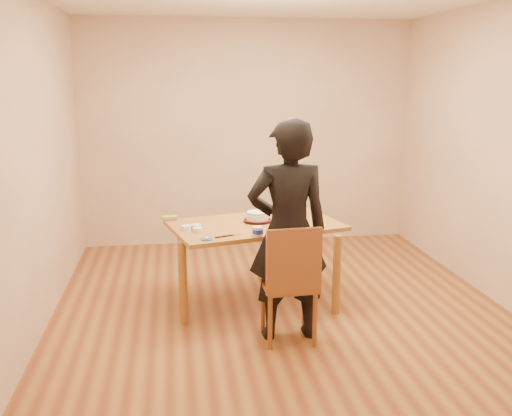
{
  "coord_description": "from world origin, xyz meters",
  "views": [
    {
      "loc": [
        -0.9,
        -4.64,
        2.03
      ],
      "look_at": [
        -0.2,
        0.19,
        0.9
      ],
      "focal_mm": 40.0,
      "sensor_mm": 36.0,
      "label": 1
    }
  ],
  "objects": [
    {
      "name": "room_shell",
      "position": [
        0.0,
        0.34,
        1.35
      ],
      "size": [
        4.0,
        4.5,
        2.7
      ],
      "color": "brown",
      "rests_on": "ground"
    },
    {
      "name": "dining_table",
      "position": [
        -0.2,
        0.24,
        0.73
      ],
      "size": [
        1.63,
        1.2,
        0.04
      ],
      "primitive_type": "cube",
      "rotation": [
        0.0,
        0.0,
        0.25
      ],
      "color": "brown",
      "rests_on": "floor"
    },
    {
      "name": "dining_chair",
      "position": [
        -0.05,
        -0.53,
        0.45
      ],
      "size": [
        0.43,
        0.43,
        0.04
      ],
      "primitive_type": "cube",
      "rotation": [
        0.0,
        0.0,
        0.06
      ],
      "color": "brown",
      "rests_on": "floor"
    },
    {
      "name": "cake_plate",
      "position": [
        -0.17,
        0.3,
        0.76
      ],
      "size": [
        0.26,
        0.26,
        0.02
      ],
      "primitive_type": "cylinder",
      "color": "red",
      "rests_on": "dining_table"
    },
    {
      "name": "cake",
      "position": [
        -0.17,
        0.3,
        0.8
      ],
      "size": [
        0.2,
        0.2,
        0.06
      ],
      "primitive_type": "cylinder",
      "color": "white",
      "rests_on": "cake_plate"
    },
    {
      "name": "frosting_dome",
      "position": [
        -0.17,
        0.3,
        0.84
      ],
      "size": [
        0.19,
        0.19,
        0.03
      ],
      "primitive_type": "ellipsoid",
      "color": "white",
      "rests_on": "cake"
    },
    {
      "name": "frosting_tub",
      "position": [
        -0.24,
        -0.17,
        0.79
      ],
      "size": [
        0.09,
        0.09,
        0.08
      ],
      "primitive_type": "cylinder",
      "color": "white",
      "rests_on": "dining_table"
    },
    {
      "name": "frosting_lid",
      "position": [
        -0.66,
        -0.22,
        0.75
      ],
      "size": [
        0.1,
        0.1,
        0.01
      ],
      "primitive_type": "cylinder",
      "color": "#1C3FB6",
      "rests_on": "dining_table"
    },
    {
      "name": "frosting_dollop",
      "position": [
        -0.66,
        -0.22,
        0.77
      ],
      "size": [
        0.04,
        0.04,
        0.02
      ],
      "primitive_type": "ellipsoid",
      "color": "white",
      "rests_on": "frosting_lid"
    },
    {
      "name": "ramekin_green",
      "position": [
        -0.72,
        0.03,
        0.77
      ],
      "size": [
        0.08,
        0.08,
        0.04
      ],
      "primitive_type": "cylinder",
      "color": "white",
      "rests_on": "dining_table"
    },
    {
      "name": "ramekin_yellow",
      "position": [
        -0.73,
        0.12,
        0.77
      ],
      "size": [
        0.09,
        0.09,
        0.04
      ],
      "primitive_type": "cylinder",
      "color": "white",
      "rests_on": "dining_table"
    },
    {
      "name": "ramekin_multi",
      "position": [
        -0.82,
        0.1,
        0.77
      ],
      "size": [
        0.08,
        0.08,
        0.04
      ],
      "primitive_type": "cylinder",
      "color": "white",
      "rests_on": "dining_table"
    },
    {
      "name": "candy_box_pink",
      "position": [
        -0.96,
        0.46,
        0.76
      ],
      "size": [
        0.12,
        0.08,
        0.02
      ],
      "primitive_type": "cube",
      "rotation": [
        0.0,
        0.0,
        0.16
      ],
      "color": "#D1316E",
      "rests_on": "dining_table"
    },
    {
      "name": "candy_box_green",
      "position": [
        -0.96,
        0.47,
        0.78
      ],
      "size": [
        0.14,
        0.08,
        0.02
      ],
      "primitive_type": "cube",
      "rotation": [
        0.0,
        0.0,
        0.11
      ],
      "color": "green",
      "rests_on": "candy_box_pink"
    },
    {
      "name": "spatula",
      "position": [
        -0.51,
        -0.16,
        0.75
      ],
      "size": [
        0.16,
        0.07,
        0.01
      ],
      "primitive_type": "cube",
      "rotation": [
        0.0,
        0.0,
        0.35
      ],
      "color": "black",
      "rests_on": "dining_table"
    },
    {
      "name": "person",
      "position": [
        -0.05,
        -0.49,
        0.87
      ],
      "size": [
        0.64,
        0.43,
        1.74
      ],
      "primitive_type": "imported",
      "rotation": [
        0.0,
        0.0,
        3.17
      ],
      "color": "black",
      "rests_on": "floor"
    }
  ]
}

